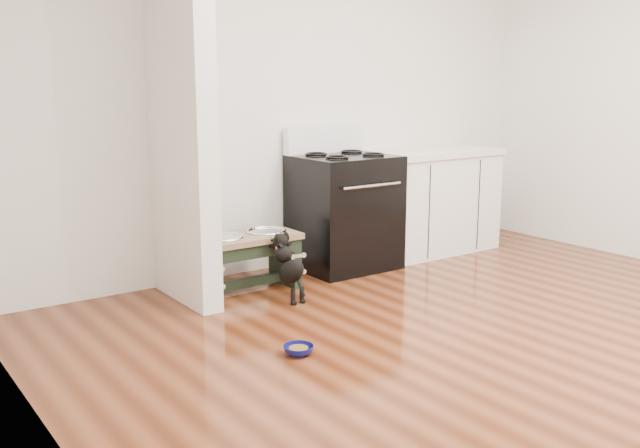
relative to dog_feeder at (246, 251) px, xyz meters
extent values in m
plane|color=#451D0C|center=(0.74, -2.03, -0.30)|extent=(5.00, 5.00, 0.00)
plane|color=silver|center=(0.74, 0.47, 1.05)|extent=(5.00, 0.00, 5.00)
plane|color=silver|center=(-1.76, -2.03, 1.05)|extent=(0.00, 5.00, 5.00)
cube|color=silver|center=(-0.44, 0.07, 1.05)|extent=(0.15, 0.80, 2.70)
cube|color=black|center=(0.99, 0.12, 0.16)|extent=(0.76, 0.65, 0.92)
cube|color=black|center=(0.99, -0.19, 0.10)|extent=(0.58, 0.02, 0.50)
cylinder|color=silver|center=(0.99, -0.23, 0.42)|extent=(0.56, 0.02, 0.02)
cube|color=white|center=(0.99, 0.40, 0.73)|extent=(0.76, 0.08, 0.22)
torus|color=black|center=(0.81, -0.02, 0.63)|extent=(0.18, 0.18, 0.02)
torus|color=black|center=(1.17, -0.02, 0.63)|extent=(0.18, 0.18, 0.02)
torus|color=black|center=(0.81, 0.26, 0.63)|extent=(0.18, 0.18, 0.02)
torus|color=black|center=(1.17, 0.26, 0.63)|extent=(0.18, 0.18, 0.02)
cube|color=white|center=(1.97, 0.15, 0.13)|extent=(1.20, 0.60, 0.86)
cube|color=beige|center=(1.97, 0.15, 0.59)|extent=(1.24, 0.64, 0.05)
cube|color=black|center=(1.97, -0.11, -0.25)|extent=(1.20, 0.06, 0.10)
cube|color=black|center=(-0.34, 0.01, -0.11)|extent=(0.06, 0.37, 0.38)
cube|color=black|center=(0.34, 0.01, -0.11)|extent=(0.06, 0.37, 0.38)
cube|color=black|center=(0.00, -0.16, 0.03)|extent=(0.61, 0.03, 0.09)
cube|color=black|center=(0.00, 0.01, -0.24)|extent=(0.61, 0.06, 0.06)
cube|color=brown|center=(0.00, 0.01, 0.10)|extent=(0.77, 0.41, 0.04)
cylinder|color=silver|center=(-0.18, 0.01, 0.10)|extent=(0.26, 0.26, 0.05)
cylinder|color=silver|center=(0.18, 0.01, 0.10)|extent=(0.26, 0.26, 0.05)
torus|color=silver|center=(-0.18, 0.01, 0.13)|extent=(0.30, 0.30, 0.02)
torus|color=silver|center=(0.18, 0.01, 0.13)|extent=(0.30, 0.30, 0.02)
cylinder|color=black|center=(0.10, -0.47, -0.24)|extent=(0.03, 0.03, 0.12)
cylinder|color=black|center=(0.17, -0.47, -0.24)|extent=(0.03, 0.03, 0.12)
sphere|color=black|center=(0.10, -0.48, -0.29)|extent=(0.04, 0.04, 0.04)
sphere|color=black|center=(0.17, -0.48, -0.29)|extent=(0.04, 0.04, 0.04)
ellipsoid|color=black|center=(0.14, -0.39, -0.09)|extent=(0.13, 0.31, 0.28)
sphere|color=black|center=(0.14, -0.29, 0.02)|extent=(0.13, 0.13, 0.13)
sphere|color=black|center=(0.14, -0.26, 0.10)|extent=(0.11, 0.11, 0.11)
sphere|color=black|center=(0.10, -0.18, 0.10)|extent=(0.04, 0.04, 0.04)
sphere|color=black|center=(0.17, -0.18, 0.10)|extent=(0.04, 0.04, 0.04)
cylinder|color=black|center=(0.14, -0.51, -0.18)|extent=(0.02, 0.09, 0.10)
torus|color=#EE4669|center=(0.14, -0.27, 0.06)|extent=(0.10, 0.07, 0.09)
imported|color=#0C1158|center=(-0.37, -1.24, -0.27)|extent=(0.17, 0.17, 0.05)
cylinder|color=#593419|center=(-0.37, -1.24, -0.27)|extent=(0.11, 0.11, 0.02)
camera|label=1|loc=(-2.46, -4.39, 1.22)|focal=40.00mm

